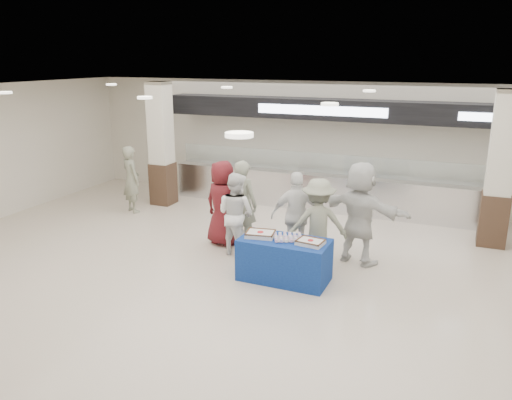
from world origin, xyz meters
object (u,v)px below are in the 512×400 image
at_px(sheet_cake_left, 260,234).
at_px(chef_tall, 236,214).
at_px(chef_short, 297,215).
at_px(soldier_bg, 131,179).
at_px(sheet_cake_right, 311,242).
at_px(cupcake_tray, 288,238).
at_px(civilian_white, 360,213).
at_px(soldier_b, 318,223).
at_px(display_table, 284,260).
at_px(soldier_a, 243,204).
at_px(civilian_maroon, 223,203).

relative_size(sheet_cake_left, chef_tall, 0.33).
distance_m(chef_short, soldier_bg, 4.94).
xyz_separation_m(sheet_cake_right, cupcake_tray, (-0.43, 0.08, -0.01)).
bearing_deg(civilian_white, soldier_b, 53.07).
height_order(display_table, soldier_a, soldier_a).
height_order(sheet_cake_left, cupcake_tray, sheet_cake_left).
bearing_deg(sheet_cake_left, soldier_a, 125.56).
bearing_deg(civilian_white, civilian_maroon, 19.90).
bearing_deg(chef_tall, civilian_maroon, -23.21).
bearing_deg(civilian_maroon, display_table, 160.11).
distance_m(sheet_cake_right, civilian_maroon, 2.56).
bearing_deg(display_table, chef_short, 97.78).
distance_m(display_table, soldier_bg, 5.45).
bearing_deg(soldier_b, sheet_cake_right, 76.51).
xyz_separation_m(display_table, soldier_a, (-1.34, 1.24, 0.53)).
xyz_separation_m(soldier_a, soldier_bg, (-3.56, 1.12, -0.06)).
bearing_deg(sheet_cake_left, soldier_bg, 152.03).
xyz_separation_m(sheet_cake_right, soldier_bg, (-5.37, 2.40, 0.04)).
bearing_deg(display_table, sheet_cake_right, -4.04).
bearing_deg(soldier_bg, chef_tall, -174.38).
height_order(sheet_cake_right, soldier_b, soldier_b).
bearing_deg(soldier_a, chef_short, -175.88).
xyz_separation_m(display_table, civilian_white, (1.04, 1.28, 0.61)).
relative_size(display_table, soldier_b, 0.92).
bearing_deg(sheet_cake_right, chef_short, 118.41).
relative_size(chef_short, civilian_white, 0.87).
relative_size(soldier_a, soldier_bg, 1.08).
xyz_separation_m(sheet_cake_right, soldier_b, (-0.11, 0.85, 0.05)).
xyz_separation_m(soldier_a, civilian_white, (2.38, 0.04, 0.08)).
height_order(civilian_maroon, soldier_b, civilian_maroon).
bearing_deg(chef_short, display_table, 73.44).
bearing_deg(soldier_b, soldier_a, -35.25).
bearing_deg(sheet_cake_right, soldier_a, 144.79).
relative_size(sheet_cake_left, chef_short, 0.32).
bearing_deg(civilian_white, soldier_bg, 7.56).
distance_m(display_table, chef_short, 1.18).
relative_size(chef_short, soldier_b, 1.02).
relative_size(cupcake_tray, soldier_bg, 0.31).
distance_m(civilian_maroon, chef_short, 1.65).
relative_size(civilian_white, soldier_bg, 1.17).
height_order(display_table, chef_short, chef_short).
xyz_separation_m(sheet_cake_left, soldier_bg, (-4.44, 2.36, 0.04)).
bearing_deg(soldier_a, civilian_white, -167.02).
distance_m(chef_short, soldier_b, 0.56).
relative_size(sheet_cake_right, civilian_maroon, 0.27).
height_order(soldier_a, chef_short, soldier_a).
bearing_deg(sheet_cake_left, display_table, 0.58).
distance_m(sheet_cake_left, cupcake_tray, 0.50).
bearing_deg(soldier_b, chef_short, -49.49).
bearing_deg(display_table, sheet_cake_left, -178.35).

